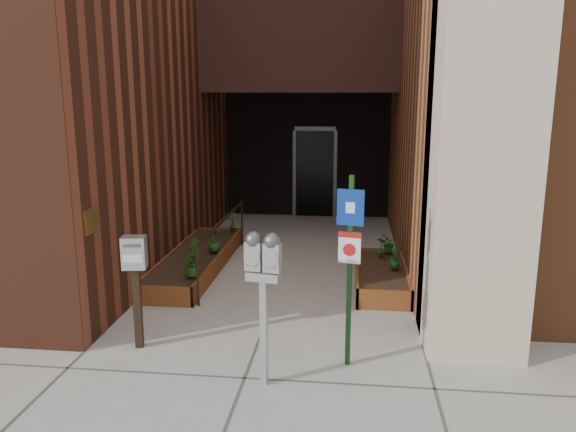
% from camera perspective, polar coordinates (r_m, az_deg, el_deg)
% --- Properties ---
extents(ground, '(80.00, 80.00, 0.00)m').
position_cam_1_polar(ground, '(7.16, -2.93, -12.34)').
color(ground, '#9E9991').
rests_on(ground, ground).
extents(architecture, '(20.00, 14.60, 10.00)m').
position_cam_1_polar(architecture, '(13.51, 1.08, 20.86)').
color(architecture, '#602B1B').
rests_on(architecture, ground).
extents(planter_left, '(0.90, 3.60, 0.30)m').
position_cam_1_polar(planter_left, '(9.91, -9.28, -4.55)').
color(planter_left, brown).
rests_on(planter_left, ground).
extents(planter_right, '(0.80, 2.20, 0.30)m').
position_cam_1_polar(planter_right, '(9.09, 9.42, -6.12)').
color(planter_right, brown).
rests_on(planter_right, ground).
extents(handrail, '(0.04, 3.34, 0.90)m').
position_cam_1_polar(handrail, '(9.58, -6.61, -1.25)').
color(handrail, black).
rests_on(handrail, ground).
extents(parking_meter, '(0.38, 0.20, 1.65)m').
position_cam_1_polar(parking_meter, '(5.66, -2.54, -5.29)').
color(parking_meter, '#ABABAD').
rests_on(parking_meter, ground).
extents(sign_post, '(0.29, 0.10, 2.15)m').
position_cam_1_polar(sign_post, '(6.09, 6.29, -3.61)').
color(sign_post, '#143613').
rests_on(sign_post, ground).
extents(payment_dropbox, '(0.30, 0.25, 1.37)m').
position_cam_1_polar(payment_dropbox, '(6.82, -15.26, -5.14)').
color(payment_dropbox, black).
rests_on(payment_dropbox, ground).
extents(shrub_left_a, '(0.47, 0.47, 0.37)m').
position_cam_1_polar(shrub_left_a, '(8.57, -9.69, -4.80)').
color(shrub_left_a, '#245719').
rests_on(shrub_left_a, planter_left).
extents(shrub_left_b, '(0.28, 0.28, 0.39)m').
position_cam_1_polar(shrub_left_b, '(9.19, -9.60, -3.57)').
color(shrub_left_b, '#1D5418').
rests_on(shrub_left_b, planter_left).
extents(shrub_left_c, '(0.27, 0.27, 0.38)m').
position_cam_1_polar(shrub_left_c, '(9.81, -7.54, -2.51)').
color(shrub_left_c, '#215418').
rests_on(shrub_left_c, planter_left).
extents(shrub_left_d, '(0.27, 0.27, 0.37)m').
position_cam_1_polar(shrub_left_d, '(11.25, -5.69, -0.54)').
color(shrub_left_d, '#215719').
rests_on(shrub_left_d, planter_left).
extents(shrub_right_a, '(0.24, 0.24, 0.31)m').
position_cam_1_polar(shrub_right_a, '(8.97, 10.79, -4.27)').
color(shrub_right_a, '#1B5B1A').
rests_on(shrub_right_a, planter_right).
extents(shrub_right_b, '(0.25, 0.25, 0.34)m').
position_cam_1_polar(shrub_right_b, '(9.56, 9.50, -3.09)').
color(shrub_right_b, '#1E5418').
rests_on(shrub_right_b, planter_right).
extents(shrub_right_c, '(0.34, 0.34, 0.30)m').
position_cam_1_polar(shrub_right_c, '(9.83, 10.20, -2.79)').
color(shrub_right_c, '#1A5B1B').
rests_on(shrub_right_c, planter_right).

